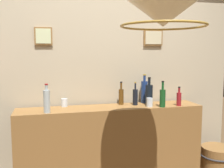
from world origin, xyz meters
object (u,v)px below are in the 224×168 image
liquor_bottle_amaro (149,94)px  wooden_barrel (216,165)px  liquor_bottle_brandy (121,96)px  liquor_bottle_mezcal (179,98)px  liquor_bottle_whiskey (163,97)px  glass_tumbler_rocks (64,103)px  liquor_bottle_bourbon (144,91)px  liquor_bottle_tequila (47,101)px  glass_tumbler_highball (150,102)px  pendant_lamp (163,11)px  liquor_bottle_sherry (135,97)px

liquor_bottle_amaro → wooden_barrel: size_ratio=0.68×
liquor_bottle_brandy → wooden_barrel: size_ratio=0.57×
liquor_bottle_mezcal → liquor_bottle_brandy: bearing=159.8°
liquor_bottle_whiskey → glass_tumbler_rocks: 1.04m
liquor_bottle_mezcal → liquor_bottle_bourbon: 0.40m
liquor_bottle_whiskey → liquor_bottle_mezcal: liquor_bottle_whiskey is taller
liquor_bottle_whiskey → liquor_bottle_tequila: size_ratio=0.99×
liquor_bottle_brandy → glass_tumbler_highball: bearing=-36.3°
liquor_bottle_brandy → pendant_lamp: size_ratio=0.41×
liquor_bottle_tequila → liquor_bottle_amaro: (1.09, 0.12, 0.00)m
liquor_bottle_tequila → glass_tumbler_rocks: bearing=55.2°
liquor_bottle_tequila → glass_tumbler_highball: size_ratio=2.94×
liquor_bottle_bourbon → liquor_bottle_brandy: liquor_bottle_bourbon is taller
liquor_bottle_sherry → liquor_bottle_amaro: size_ratio=0.84×
liquor_bottle_mezcal → liquor_bottle_bourbon: (-0.30, 0.25, 0.05)m
glass_tumbler_highball → glass_tumbler_rocks: bearing=165.2°
liquor_bottle_mezcal → glass_tumbler_highball: (-0.33, 0.03, -0.03)m
wooden_barrel → liquor_bottle_brandy: bearing=169.8°
liquor_bottle_sherry → liquor_bottle_bourbon: size_ratio=0.78×
liquor_bottle_whiskey → liquor_bottle_amaro: size_ratio=0.91×
glass_tumbler_rocks → liquor_bottle_tequila: bearing=-124.8°
liquor_bottle_bourbon → pendant_lamp: size_ratio=0.53×
liquor_bottle_mezcal → liquor_bottle_bourbon: size_ratio=0.63×
liquor_bottle_tequila → liquor_bottle_amaro: 1.10m
liquor_bottle_mezcal → glass_tumbler_rocks: (-1.20, 0.26, -0.04)m
liquor_bottle_mezcal → liquor_bottle_bourbon: bearing=140.3°
liquor_bottle_sherry → glass_tumbler_highball: size_ratio=2.68×
glass_tumbler_rocks → wooden_barrel: 1.91m
liquor_bottle_mezcal → glass_tumbler_highball: size_ratio=2.19×
liquor_bottle_tequila → wooden_barrel: (1.90, 0.02, -0.86)m
liquor_bottle_amaro → liquor_bottle_tequila: bearing=-173.5°
pendant_lamp → wooden_barrel: (1.08, 0.79, -1.60)m
liquor_bottle_tequila → glass_tumbler_highball: liquor_bottle_tequila is taller
liquor_bottle_bourbon → glass_tumbler_highball: liquor_bottle_bourbon is taller
liquor_bottle_bourbon → wooden_barrel: 1.22m
wooden_barrel → liquor_bottle_bourbon: bearing=164.1°
liquor_bottle_sherry → liquor_bottle_whiskey: liquor_bottle_whiskey is taller
liquor_bottle_whiskey → liquor_bottle_brandy: size_ratio=1.09×
liquor_bottle_bourbon → liquor_bottle_whiskey: bearing=-69.5°
liquor_bottle_whiskey → wooden_barrel: size_ratio=0.62×
liquor_bottle_sherry → liquor_bottle_bourbon: liquor_bottle_bourbon is taller
liquor_bottle_mezcal → liquor_bottle_tequila: (-1.38, -0.00, 0.04)m
glass_tumbler_rocks → pendant_lamp: pendant_lamp is taller
liquor_bottle_mezcal → glass_tumbler_rocks: 1.23m
liquor_bottle_tequila → wooden_barrel: 2.09m
liquor_bottle_bourbon → liquor_bottle_brandy: bearing=-173.0°
liquor_bottle_whiskey → liquor_bottle_amaro: bearing=123.7°
glass_tumbler_highball → wooden_barrel: bearing=-0.6°
liquor_bottle_tequila → liquor_bottle_whiskey: bearing=-0.9°
liquor_bottle_mezcal → wooden_barrel: size_ratio=0.47×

